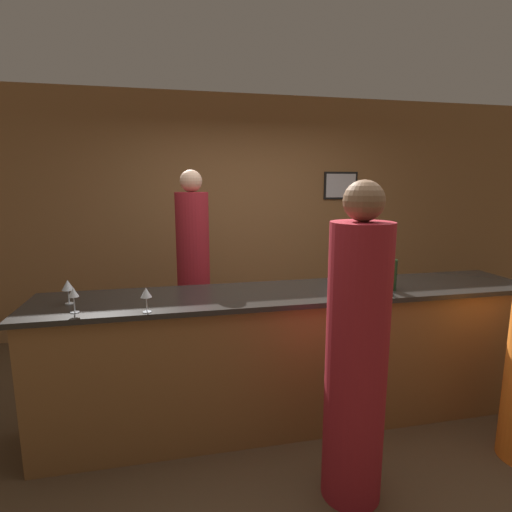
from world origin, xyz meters
name	(u,v)px	position (x,y,z in m)	size (l,w,h in m)	color
ground_plane	(293,417)	(0.00, 0.00, 0.00)	(14.00, 14.00, 0.00)	#4C3823
back_wall	(244,215)	(0.00, 2.10, 1.40)	(8.00, 0.08, 2.80)	olive
bar_counter	(295,355)	(0.00, 0.00, 0.51)	(3.66, 0.66, 1.01)	brown
bartender	(194,283)	(-0.69, 0.84, 0.90)	(0.29, 0.29, 1.89)	maroon
guest_1	(356,358)	(0.09, -0.80, 0.84)	(0.34, 0.34, 1.80)	maroon
wine_bottle_0	(391,274)	(0.68, -0.12, 1.13)	(0.08, 0.08, 0.29)	black
wine_bottle_1	(363,270)	(0.55, 0.05, 1.13)	(0.08, 0.08, 0.30)	black
wine_glass_0	(146,294)	(-1.03, -0.28, 1.13)	(0.07, 0.07, 0.15)	silver
wine_glass_1	(73,294)	(-1.46, -0.20, 1.13)	(0.06, 0.06, 0.16)	silver
wine_glass_2	(68,286)	(-1.54, 0.01, 1.13)	(0.08, 0.08, 0.16)	silver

